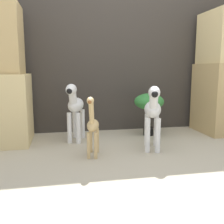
# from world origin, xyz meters

# --- Properties ---
(ground_plane) EXTENTS (14.00, 14.00, 0.00)m
(ground_plane) POSITION_xyz_m (0.00, 0.00, 0.00)
(ground_plane) COLOR #B2A88E
(wall_back) EXTENTS (6.40, 0.08, 2.20)m
(wall_back) POSITION_xyz_m (0.00, 1.24, 1.10)
(wall_back) COLOR #38332D
(wall_back) RESTS_ON ground_plane
(rock_pillar_left) EXTENTS (0.58, 0.62, 1.49)m
(rock_pillar_left) POSITION_xyz_m (-1.35, 0.83, 0.67)
(rock_pillar_left) COLOR #DBC184
(rock_pillar_left) RESTS_ON ground_plane
(zebra_right) EXTENTS (0.27, 0.49, 0.66)m
(zebra_right) POSITION_xyz_m (0.18, 0.25, 0.40)
(zebra_right) COLOR white
(zebra_right) RESTS_ON ground_plane
(zebra_left) EXTENTS (0.26, 0.49, 0.66)m
(zebra_left) POSITION_xyz_m (-0.56, 0.73, 0.40)
(zebra_left) COLOR white
(zebra_left) RESTS_ON ground_plane
(giraffe_figurine) EXTENTS (0.17, 0.40, 0.58)m
(giraffe_figurine) POSITION_xyz_m (-0.44, 0.17, 0.30)
(giraffe_figurine) COLOR tan
(giraffe_figurine) RESTS_ON ground_plane
(potted_palm_front) EXTENTS (0.36, 0.36, 0.52)m
(potted_palm_front) POSITION_xyz_m (0.34, 0.84, 0.40)
(potted_palm_front) COLOR black
(potted_palm_front) RESTS_ON ground_plane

